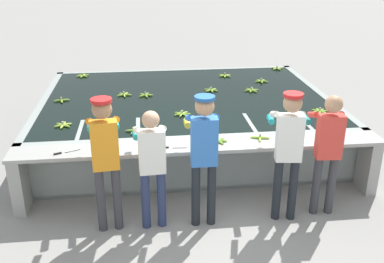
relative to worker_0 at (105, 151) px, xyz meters
name	(u,v)px	position (x,y,z in m)	size (l,w,h in m)	color
ground_plane	(203,207)	(1.23, 0.33, -1.07)	(80.00, 80.00, 0.00)	gray
wash_tank	(185,119)	(1.23, 2.71, -0.65)	(5.09, 3.89, 0.85)	gray
work_ledge	(201,160)	(1.23, 0.55, -0.45)	(5.09, 0.45, 0.85)	#9E9E99
worker_0	(105,151)	(0.00, 0.00, 0.00)	(0.45, 0.74, 1.74)	#38383D
worker_1	(152,159)	(0.55, 0.00, -0.14)	(0.43, 0.72, 1.57)	navy
worker_2	(204,148)	(1.18, -0.02, 0.00)	(0.41, 0.72, 1.73)	#1E2328
worker_3	(288,144)	(2.25, -0.02, -0.01)	(0.46, 0.74, 1.73)	#1E2328
worker_4	(328,144)	(2.80, 0.06, -0.07)	(0.44, 0.72, 1.65)	#38383D
banana_bunch_floating_0	(251,90)	(2.49, 2.88, -0.20)	(0.28, 0.27, 0.08)	#7FAD33
banana_bunch_floating_1	(225,76)	(2.19, 3.96, -0.20)	(0.28, 0.28, 0.08)	#93BC3D
banana_bunch_floating_2	(135,131)	(0.34, 1.13, -0.20)	(0.27, 0.28, 0.08)	#75A333
banana_bunch_floating_3	(61,100)	(-0.93, 2.68, -0.20)	(0.28, 0.28, 0.08)	#7FAD33
banana_bunch_floating_4	(211,90)	(1.75, 2.98, -0.20)	(0.27, 0.28, 0.08)	#7FAD33
banana_bunch_floating_5	(83,76)	(-0.74, 4.29, -0.20)	(0.28, 0.28, 0.08)	#8CB738
banana_bunch_floating_6	(320,111)	(3.32, 1.63, -0.20)	(0.28, 0.28, 0.08)	#7FAD33
banana_bunch_floating_7	(63,125)	(-0.73, 1.47, -0.20)	(0.27, 0.28, 0.08)	#9EC642
banana_bunch_floating_8	(124,95)	(0.14, 2.88, -0.20)	(0.28, 0.27, 0.08)	#93BC3D
banana_bunch_floating_9	(146,95)	(0.53, 2.81, -0.20)	(0.27, 0.28, 0.08)	#7FAD33
banana_bunch_floating_10	(277,68)	(3.43, 4.41, -0.20)	(0.26, 0.28, 0.08)	#9EC642
banana_bunch_floating_11	(182,114)	(1.09, 1.75, -0.20)	(0.28, 0.28, 0.08)	#7FAD33
banana_bunch_floating_12	(261,81)	(2.83, 3.46, -0.20)	(0.28, 0.27, 0.08)	#7FAD33
banana_bunch_ledge_0	(260,137)	(2.07, 0.66, -0.20)	(0.28, 0.28, 0.08)	#8CB738
banana_bunch_ledge_1	(217,141)	(1.47, 0.62, -0.20)	(0.28, 0.28, 0.08)	#75A333
banana_bunch_ledge_2	(290,141)	(2.46, 0.50, -0.20)	(0.27, 0.28, 0.08)	#9EC642
knife_0	(63,152)	(-0.59, 0.49, -0.21)	(0.33, 0.17, 0.02)	silver
knife_1	(170,147)	(0.81, 0.49, -0.21)	(0.35, 0.05, 0.02)	silver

